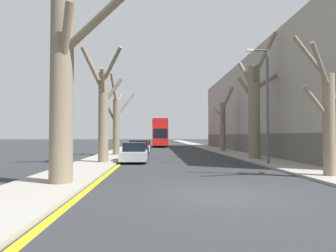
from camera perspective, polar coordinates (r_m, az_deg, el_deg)
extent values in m
plane|color=#2B2D30|center=(9.85, 9.69, -12.80)|extent=(300.00, 300.00, 0.00)
cube|color=gray|center=(59.62, -6.24, -3.58)|extent=(2.95, 120.00, 0.12)
cube|color=gray|center=(60.02, 5.32, -3.57)|extent=(2.95, 120.00, 0.12)
cube|color=#9E9384|center=(37.09, 20.68, 3.25)|extent=(10.00, 39.18, 10.19)
cube|color=#5E584F|center=(35.30, 13.22, -3.19)|extent=(0.12, 38.40, 2.04)
cube|color=yellow|center=(59.53, -4.64, -3.64)|extent=(0.24, 120.00, 0.01)
cylinder|color=#7A6B56|center=(12.02, -19.58, 6.51)|extent=(0.86, 0.86, 7.20)
cylinder|color=#7A6B56|center=(11.79, -14.00, 18.45)|extent=(2.82, 1.40, 2.14)
cylinder|color=#7A6B56|center=(13.67, -19.39, 21.20)|extent=(0.75, 1.62, 1.53)
cylinder|color=#7A6B56|center=(11.90, -18.89, 15.56)|extent=(0.94, 1.34, 2.41)
cylinder|color=#7A6B56|center=(20.58, -12.21, 1.50)|extent=(0.67, 0.67, 6.12)
cylinder|color=#7A6B56|center=(20.16, -10.66, 11.42)|extent=(1.61, 1.94, 2.02)
cylinder|color=#7A6B56|center=(20.72, -10.54, 6.52)|extent=(1.39, 0.33, 1.86)
cylinder|color=#7A6B56|center=(20.10, -12.34, 8.16)|extent=(0.38, 1.70, 1.67)
cylinder|color=#7A6B56|center=(20.54, -13.84, 10.16)|extent=(1.32, 1.43, 2.56)
cylinder|color=#7A6B56|center=(20.10, -14.05, 10.19)|extent=(1.28, 2.27, 2.68)
cylinder|color=#7A6B56|center=(28.23, -9.83, -0.29)|extent=(0.61, 0.61, 5.25)
cylinder|color=#7A6B56|center=(28.67, -11.00, 2.69)|extent=(1.52, 0.83, 2.47)
cylinder|color=#7A6B56|center=(29.13, -9.31, 5.05)|extent=(0.55, 1.63, 1.47)
cylinder|color=#7A6B56|center=(27.72, -10.30, 6.93)|extent=(0.51, 1.90, 2.72)
cylinder|color=#7A6B56|center=(28.59, -8.16, 4.00)|extent=(1.81, 0.91, 2.30)
cylinder|color=#7A6B56|center=(15.04, 28.31, 0.04)|extent=(0.52, 0.52, 4.63)
cylinder|color=#7A6B56|center=(15.04, 25.61, 11.49)|extent=(1.68, 0.22, 2.06)
cylinder|color=#7A6B56|center=(14.33, 27.06, 10.18)|extent=(1.71, 1.68, 1.67)
cylinder|color=#7A6B56|center=(14.70, 26.44, 4.04)|extent=(1.39, 0.45, 1.50)
cylinder|color=#7A6B56|center=(24.12, 16.07, 2.44)|extent=(0.90, 0.90, 7.30)
cylinder|color=#7A6B56|center=(24.87, 18.15, 8.02)|extent=(2.22, 0.56, 1.54)
cylinder|color=#7A6B56|center=(25.33, 14.74, 9.20)|extent=(0.91, 2.19, 2.64)
cylinder|color=#7A6B56|center=(24.42, 14.68, 6.83)|extent=(1.41, 0.92, 1.98)
cylinder|color=#7A6B56|center=(23.82, 16.12, 9.05)|extent=(0.70, 1.60, 1.64)
cylinder|color=#7A6B56|center=(24.62, 17.89, 12.76)|extent=(1.78, 1.37, 3.30)
cylinder|color=#7A6B56|center=(34.96, 10.39, -0.23)|extent=(0.62, 0.62, 5.69)
cylinder|color=#7A6B56|center=(34.15, 10.53, 2.01)|extent=(0.45, 1.94, 2.07)
cylinder|color=#7A6B56|center=(35.76, 9.59, 2.47)|extent=(0.88, 1.80, 1.44)
cylinder|color=#7A6B56|center=(34.87, 11.18, 5.21)|extent=(1.11, 1.18, 2.46)
cylinder|color=#7A6B56|center=(34.58, 11.31, 5.03)|extent=(1.12, 1.73, 2.57)
cube|color=red|center=(50.65, -1.56, -2.05)|extent=(2.42, 10.48, 2.68)
cube|color=red|center=(50.68, -1.56, 0.25)|extent=(2.37, 10.27, 1.40)
cube|color=#B11515|center=(50.71, -1.56, 1.11)|extent=(2.37, 10.27, 0.12)
cube|color=black|center=(50.65, -1.56, -1.46)|extent=(2.45, 9.22, 1.39)
cube|color=black|center=(50.68, -1.56, 0.33)|extent=(2.45, 9.22, 1.06)
cube|color=black|center=(45.43, -1.47, -1.42)|extent=(2.18, 0.06, 1.46)
cylinder|color=black|center=(47.52, -2.77, -3.49)|extent=(0.30, 1.01, 1.01)
cylinder|color=black|center=(47.55, -0.25, -3.49)|extent=(0.30, 1.01, 1.01)
cylinder|color=black|center=(53.59, -2.72, -3.31)|extent=(0.30, 1.01, 1.01)
cylinder|color=black|center=(53.62, -0.49, -3.31)|extent=(0.30, 1.01, 1.01)
cube|color=#9EA3AD|center=(21.33, -6.40, -5.59)|extent=(1.75, 4.04, 0.59)
cube|color=black|center=(21.55, -6.35, -3.94)|extent=(1.54, 2.10, 0.62)
cylinder|color=black|center=(20.21, -8.82, -6.26)|extent=(0.20, 0.62, 0.62)
cylinder|color=black|center=(20.10, -4.45, -6.30)|extent=(0.20, 0.62, 0.62)
cylinder|color=black|center=(22.61, -8.13, -5.79)|extent=(0.20, 0.62, 0.62)
cylinder|color=black|center=(22.51, -4.23, -5.82)|extent=(0.20, 0.62, 0.62)
cube|color=black|center=(26.46, -5.61, -4.80)|extent=(1.73, 3.91, 0.65)
cube|color=black|center=(26.67, -5.58, -3.38)|extent=(1.53, 2.03, 0.64)
cylinder|color=black|center=(25.36, -7.48, -5.37)|extent=(0.20, 0.62, 0.62)
cylinder|color=black|center=(25.27, -4.04, -5.39)|extent=(0.20, 0.62, 0.62)
cylinder|color=black|center=(27.69, -7.05, -5.07)|extent=(0.20, 0.62, 0.62)
cylinder|color=black|center=(27.61, -3.90, -5.09)|extent=(0.20, 0.62, 0.62)
cube|color=silver|center=(32.07, -5.04, -4.34)|extent=(1.73, 3.99, 0.59)
cube|color=black|center=(32.29, -5.02, -3.30)|extent=(1.52, 2.08, 0.56)
cylinder|color=black|center=(30.93, -6.55, -4.72)|extent=(0.20, 0.63, 0.63)
cylinder|color=black|center=(30.86, -3.75, -4.74)|extent=(0.20, 0.63, 0.63)
cylinder|color=black|center=(33.32, -6.25, -4.52)|extent=(0.20, 0.63, 0.63)
cylinder|color=black|center=(33.25, -3.65, -4.53)|extent=(0.20, 0.63, 0.63)
cube|color=navy|center=(38.06, -4.62, -3.96)|extent=(1.78, 4.28, 0.57)
cube|color=black|center=(38.30, -4.61, -3.10)|extent=(1.56, 2.23, 0.56)
cylinder|color=black|center=(36.82, -5.92, -4.29)|extent=(0.20, 0.60, 0.60)
cylinder|color=black|center=(36.76, -3.49, -4.30)|extent=(0.20, 0.60, 0.60)
cylinder|color=black|center=(39.39, -5.69, -4.13)|extent=(0.20, 0.60, 0.60)
cylinder|color=black|center=(39.33, -3.41, -4.14)|extent=(0.20, 0.60, 0.60)
cylinder|color=#4C4F54|center=(19.69, 18.46, 3.53)|extent=(0.16, 0.16, 7.38)
cylinder|color=#4C4F54|center=(20.14, 16.85, 13.64)|extent=(1.10, 0.11, 0.11)
cube|color=beige|center=(19.97, 15.31, 13.76)|extent=(0.44, 0.20, 0.16)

